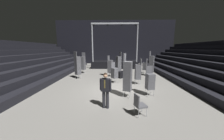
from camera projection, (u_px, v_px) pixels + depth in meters
name	position (u px, v px, depth m)	size (l,w,h in m)	color
ground_plane	(114.00, 90.00, 8.10)	(22.00, 30.00, 0.10)	slate
arena_end_wall	(115.00, 42.00, 22.13)	(22.00, 0.30, 8.00)	black
bleacher_bank_left	(10.00, 62.00, 8.94)	(6.00, 24.00, 3.60)	black
bleacher_bank_right	(223.00, 63.00, 8.57)	(6.00, 24.00, 3.60)	black
stage_riser	(115.00, 63.00, 17.89)	(6.65, 3.33, 6.23)	black
man_with_tie	(105.00, 88.00, 5.45)	(0.57, 0.32, 1.73)	black
chair_stack_front_left	(138.00, 71.00, 9.26)	(0.45, 0.45, 2.05)	#B2B5BA
chair_stack_front_right	(114.00, 73.00, 9.70)	(0.62, 0.62, 1.71)	#B2B5BA
chair_stack_mid_left	(150.00, 81.00, 7.01)	(0.51, 0.51, 1.79)	#B2B5BA
chair_stack_mid_right	(128.00, 76.00, 6.70)	(0.57, 0.57, 2.56)	#B2B5BA
chair_stack_mid_centre	(83.00, 63.00, 13.52)	(0.54, 0.54, 2.39)	#B2B5BA
chair_stack_rear_left	(151.00, 64.00, 11.95)	(0.60, 0.60, 2.56)	#B2B5BA
chair_stack_rear_right	(145.00, 66.00, 13.39)	(0.59, 0.59, 1.71)	#B2B5BA
chair_stack_rear_centre	(110.00, 66.00, 11.88)	(0.58, 0.58, 2.14)	#B2B5BA
chair_stack_aisle_left	(119.00, 63.00, 12.67)	(0.60, 0.60, 2.48)	#B2B5BA
chair_stack_aisle_right	(78.00, 65.00, 10.96)	(0.62, 0.62, 2.56)	#B2B5BA
equipment_road_case	(122.00, 74.00, 11.51)	(0.90, 0.60, 0.62)	black
loose_chair_near_man	(139.00, 104.00, 4.89)	(0.56, 0.56, 0.95)	#B2B5BA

